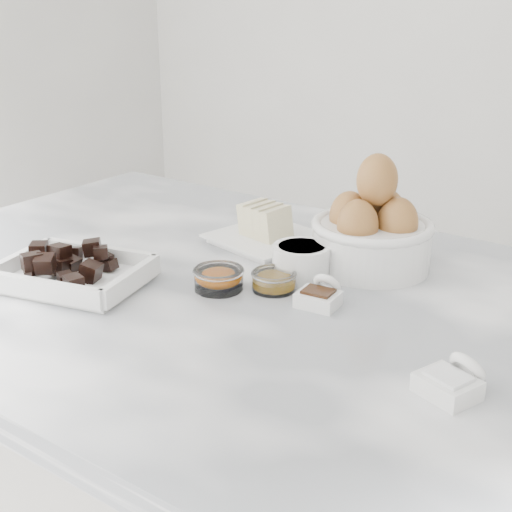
% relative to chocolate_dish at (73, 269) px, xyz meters
% --- Properties ---
extents(marble_slab, '(1.20, 0.80, 0.04)m').
position_rel_chocolate_dish_xyz_m(marble_slab, '(0.19, 0.13, -0.04)').
color(marble_slab, white).
rests_on(marble_slab, cabinet).
extents(chocolate_dish, '(0.24, 0.20, 0.05)m').
position_rel_chocolate_dish_xyz_m(chocolate_dish, '(0.00, 0.00, 0.00)').
color(chocolate_dish, white).
rests_on(chocolate_dish, marble_slab).
extents(butter_plate, '(0.19, 0.19, 0.07)m').
position_rel_chocolate_dish_xyz_m(butter_plate, '(0.12, 0.31, 0.00)').
color(butter_plate, white).
rests_on(butter_plate, marble_slab).
extents(sugar_ramekin, '(0.09, 0.09, 0.05)m').
position_rel_chocolate_dish_xyz_m(sugar_ramekin, '(0.26, 0.21, 0.01)').
color(sugar_ramekin, white).
rests_on(sugar_ramekin, marble_slab).
extents(egg_bowl, '(0.19, 0.19, 0.18)m').
position_rel_chocolate_dish_xyz_m(egg_bowl, '(0.32, 0.31, 0.03)').
color(egg_bowl, white).
rests_on(egg_bowl, marble_slab).
extents(honey_bowl, '(0.07, 0.07, 0.03)m').
position_rel_chocolate_dish_xyz_m(honey_bowl, '(0.25, 0.15, -0.01)').
color(honey_bowl, white).
rests_on(honey_bowl, marble_slab).
extents(zest_bowl, '(0.07, 0.07, 0.03)m').
position_rel_chocolate_dish_xyz_m(zest_bowl, '(0.18, 0.11, -0.01)').
color(zest_bowl, white).
rests_on(zest_bowl, marble_slab).
extents(vanilla_spoon, '(0.06, 0.07, 0.04)m').
position_rel_chocolate_dish_xyz_m(vanilla_spoon, '(0.33, 0.15, -0.01)').
color(vanilla_spoon, white).
rests_on(vanilla_spoon, marble_slab).
extents(salt_spoon, '(0.07, 0.09, 0.05)m').
position_rel_chocolate_dish_xyz_m(salt_spoon, '(0.56, 0.03, -0.01)').
color(salt_spoon, white).
rests_on(salt_spoon, marble_slab).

